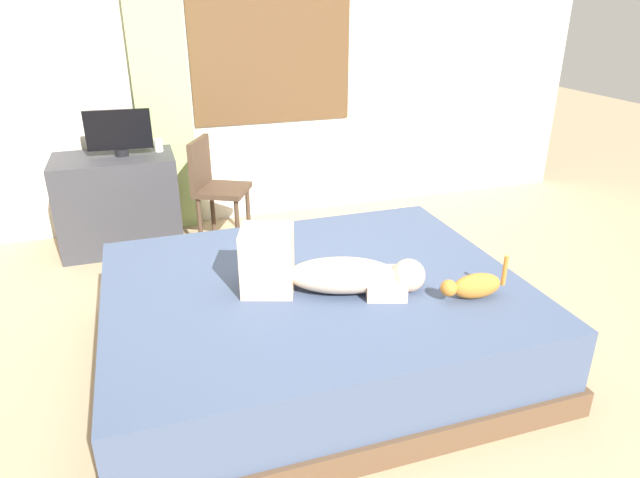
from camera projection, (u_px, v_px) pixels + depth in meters
ground_plane at (342, 361)px, 3.12m from camera, size 16.00×16.00×0.00m
back_wall_with_window at (244, 50)px, 4.65m from camera, size 6.40×0.14×2.90m
bed at (314, 320)px, 3.08m from camera, size 2.22×1.79×0.47m
person_lying at (323, 270)px, 2.86m from camera, size 0.93×0.51×0.34m
cat at (473, 286)px, 2.80m from camera, size 0.36×0.12×0.21m
desk at (119, 202)px, 4.41m from camera, size 0.90×0.56×0.74m
tv_monitor at (119, 132)px, 4.21m from camera, size 0.48×0.10×0.35m
cup at (159, 145)px, 4.38m from camera, size 0.07×0.07×0.10m
chair_by_desk at (214, 184)px, 4.40m from camera, size 0.51×0.51×0.86m
curtain_left at (160, 76)px, 4.41m from camera, size 0.44×0.06×2.55m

